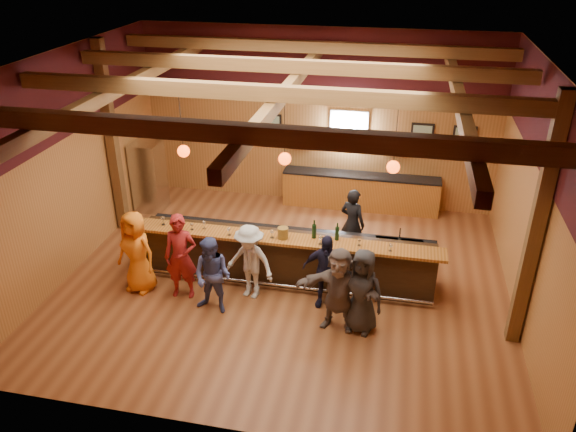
{
  "coord_description": "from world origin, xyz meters",
  "views": [
    {
      "loc": [
        2.05,
        -9.58,
        6.52
      ],
      "look_at": [
        0.0,
        0.3,
        1.35
      ],
      "focal_mm": 35.0,
      "sensor_mm": 36.0,
      "label": 1
    }
  ],
  "objects_px": {
    "customer_orange": "(137,252)",
    "customer_navy": "(325,271)",
    "customer_brown": "(339,289)",
    "customer_redvest": "(181,257)",
    "customer_dark": "(362,291)",
    "customer_white": "(250,262)",
    "bottle_a": "(314,231)",
    "stainless_fridge": "(149,177)",
    "bartender": "(352,223)",
    "bar_counter": "(287,255)",
    "ice_bucket": "(283,233)",
    "back_bar_cabinet": "(360,191)",
    "customer_denim": "(212,276)"
  },
  "relations": [
    {
      "from": "customer_orange",
      "to": "customer_redvest",
      "type": "height_order",
      "value": "customer_redvest"
    },
    {
      "from": "customer_orange",
      "to": "customer_white",
      "type": "relative_size",
      "value": 1.1
    },
    {
      "from": "bottle_a",
      "to": "customer_brown",
      "type": "bearing_deg",
      "value": -62.23
    },
    {
      "from": "bottle_a",
      "to": "customer_orange",
      "type": "bearing_deg",
      "value": -166.18
    },
    {
      "from": "bar_counter",
      "to": "customer_orange",
      "type": "height_order",
      "value": "customer_orange"
    },
    {
      "from": "customer_navy",
      "to": "customer_denim",
      "type": "bearing_deg",
      "value": -158.81
    },
    {
      "from": "bar_counter",
      "to": "ice_bucket",
      "type": "bearing_deg",
      "value": -92.76
    },
    {
      "from": "customer_white",
      "to": "customer_navy",
      "type": "relative_size",
      "value": 1.03
    },
    {
      "from": "back_bar_cabinet",
      "to": "stainless_fridge",
      "type": "height_order",
      "value": "stainless_fridge"
    },
    {
      "from": "customer_redvest",
      "to": "customer_white",
      "type": "xyz_separation_m",
      "value": [
        1.31,
        0.24,
        -0.1
      ]
    },
    {
      "from": "customer_navy",
      "to": "back_bar_cabinet",
      "type": "bearing_deg",
      "value": 90.78
    },
    {
      "from": "customer_brown",
      "to": "customer_dark",
      "type": "height_order",
      "value": "customer_brown"
    },
    {
      "from": "customer_redvest",
      "to": "bottle_a",
      "type": "relative_size",
      "value": 4.57
    },
    {
      "from": "customer_orange",
      "to": "customer_dark",
      "type": "distance_m",
      "value": 4.48
    },
    {
      "from": "bar_counter",
      "to": "customer_orange",
      "type": "distance_m",
      "value": 3.02
    },
    {
      "from": "customer_dark",
      "to": "ice_bucket",
      "type": "distance_m",
      "value": 2.02
    },
    {
      "from": "customer_denim",
      "to": "customer_dark",
      "type": "relative_size",
      "value": 0.95
    },
    {
      "from": "bartender",
      "to": "customer_white",
      "type": "bearing_deg",
      "value": 72.45
    },
    {
      "from": "bartender",
      "to": "bottle_a",
      "type": "bearing_deg",
      "value": 89.34
    },
    {
      "from": "customer_dark",
      "to": "customer_navy",
      "type": "bearing_deg",
      "value": 155.5
    },
    {
      "from": "bartender",
      "to": "customer_denim",
      "type": "bearing_deg",
      "value": 72.35
    },
    {
      "from": "customer_brown",
      "to": "customer_redvest",
      "type": "bearing_deg",
      "value": 178.69
    },
    {
      "from": "customer_white",
      "to": "bottle_a",
      "type": "relative_size",
      "value": 4.06
    },
    {
      "from": "customer_brown",
      "to": "ice_bucket",
      "type": "distance_m",
      "value": 1.72
    },
    {
      "from": "back_bar_cabinet",
      "to": "customer_dark",
      "type": "distance_m",
      "value": 5.03
    },
    {
      "from": "customer_orange",
      "to": "customer_navy",
      "type": "relative_size",
      "value": 1.13
    },
    {
      "from": "customer_dark",
      "to": "bartender",
      "type": "bearing_deg",
      "value": 114.57
    },
    {
      "from": "bar_counter",
      "to": "bottle_a",
      "type": "bearing_deg",
      "value": -19.59
    },
    {
      "from": "bar_counter",
      "to": "customer_redvest",
      "type": "height_order",
      "value": "customer_redvest"
    },
    {
      "from": "stainless_fridge",
      "to": "bartender",
      "type": "height_order",
      "value": "stainless_fridge"
    },
    {
      "from": "stainless_fridge",
      "to": "customer_redvest",
      "type": "height_order",
      "value": "stainless_fridge"
    },
    {
      "from": "bar_counter",
      "to": "customer_redvest",
      "type": "xyz_separation_m",
      "value": [
        -1.88,
        -1.07,
        0.36
      ]
    },
    {
      "from": "customer_white",
      "to": "bottle_a",
      "type": "height_order",
      "value": "customer_white"
    },
    {
      "from": "customer_brown",
      "to": "customer_denim",
      "type": "bearing_deg",
      "value": -174.74
    },
    {
      "from": "bartender",
      "to": "stainless_fridge",
      "type": "bearing_deg",
      "value": 10.82
    },
    {
      "from": "back_bar_cabinet",
      "to": "customer_redvest",
      "type": "xyz_separation_m",
      "value": [
        -3.06,
        -4.64,
        0.41
      ]
    },
    {
      "from": "customer_navy",
      "to": "ice_bucket",
      "type": "height_order",
      "value": "customer_navy"
    },
    {
      "from": "customer_orange",
      "to": "customer_white",
      "type": "bearing_deg",
      "value": 18.9
    },
    {
      "from": "back_bar_cabinet",
      "to": "customer_dark",
      "type": "relative_size",
      "value": 2.45
    },
    {
      "from": "bar_counter",
      "to": "ice_bucket",
      "type": "relative_size",
      "value": 27.53
    },
    {
      "from": "customer_orange",
      "to": "customer_dark",
      "type": "height_order",
      "value": "customer_orange"
    },
    {
      "from": "bar_counter",
      "to": "customer_denim",
      "type": "bearing_deg",
      "value": -128.16
    },
    {
      "from": "customer_navy",
      "to": "bartender",
      "type": "xyz_separation_m",
      "value": [
        0.31,
        1.95,
        0.04
      ]
    },
    {
      "from": "back_bar_cabinet",
      "to": "customer_navy",
      "type": "xyz_separation_m",
      "value": [
        -0.28,
        -4.39,
        0.29
      ]
    },
    {
      "from": "customer_redvest",
      "to": "customer_navy",
      "type": "height_order",
      "value": "customer_redvest"
    },
    {
      "from": "stainless_fridge",
      "to": "customer_orange",
      "type": "height_order",
      "value": "stainless_fridge"
    },
    {
      "from": "bartender",
      "to": "customer_navy",
      "type": "bearing_deg",
      "value": 105.77
    },
    {
      "from": "customer_orange",
      "to": "bottle_a",
      "type": "height_order",
      "value": "customer_orange"
    },
    {
      "from": "bar_counter",
      "to": "customer_white",
      "type": "relative_size",
      "value": 4.03
    },
    {
      "from": "customer_white",
      "to": "bottle_a",
      "type": "distance_m",
      "value": 1.39
    }
  ]
}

